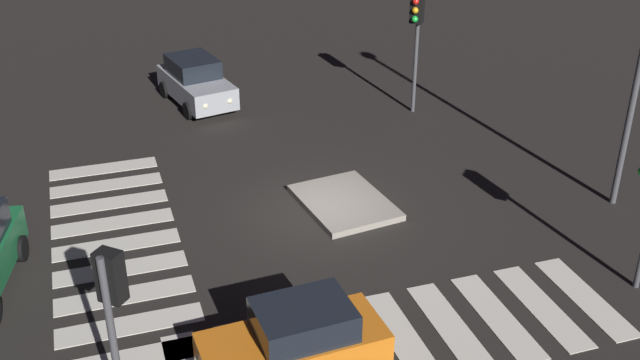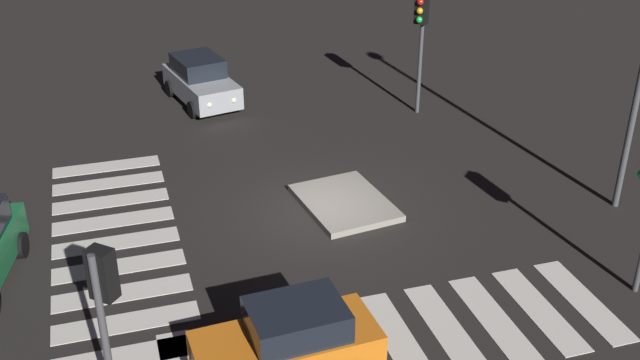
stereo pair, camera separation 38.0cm
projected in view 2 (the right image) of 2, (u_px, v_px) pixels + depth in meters
ground_plane at (320, 212)px, 21.22m from camera, size 80.00×80.00×0.00m
traffic_island at (345, 203)px, 21.50m from camera, size 3.25×2.61×0.18m
car_silver at (201, 81)px, 28.08m from camera, size 4.13×2.45×1.71m
car_orange at (289, 342)px, 15.07m from camera, size 1.92×3.79×1.61m
traffic_light_west at (421, 25)px, 26.02m from camera, size 0.53×0.54×4.27m
traffic_light_east at (104, 295)px, 13.07m from camera, size 0.53×0.54×3.71m
crosswalk_near at (116, 243)px, 19.79m from camera, size 9.90×3.20×0.02m
crosswalk_side at (397, 338)px, 16.39m from camera, size 3.20×9.90×0.02m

